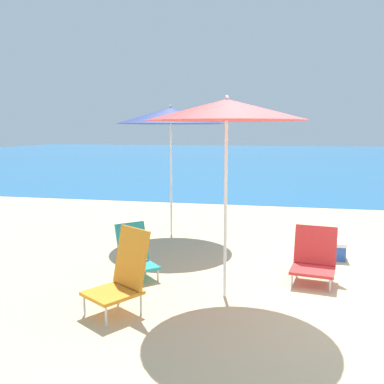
# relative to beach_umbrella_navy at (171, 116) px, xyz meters

# --- Properties ---
(ground_plane) EXTENTS (60.00, 60.00, 0.00)m
(ground_plane) POSITION_rel_beach_umbrella_navy_xyz_m (2.56, -2.63, -2.13)
(ground_plane) COLOR #D1BA89
(sea_water) EXTENTS (60.00, 40.00, 0.01)m
(sea_water) POSITION_rel_beach_umbrella_navy_xyz_m (2.56, 23.34, -2.13)
(sea_water) COLOR #23669E
(sea_water) RESTS_ON ground
(beach_umbrella_navy) EXTENTS (1.90, 1.90, 2.32)m
(beach_umbrella_navy) POSITION_rel_beach_umbrella_navy_xyz_m (0.00, 0.00, 0.00)
(beach_umbrella_navy) COLOR white
(beach_umbrella_navy) RESTS_ON ground
(beach_umbrella_red) EXTENTS (1.75, 1.75, 2.26)m
(beach_umbrella_red) POSITION_rel_beach_umbrella_navy_xyz_m (1.33, -2.67, -0.03)
(beach_umbrella_red) COLOR white
(beach_umbrella_red) RESTS_ON ground
(beach_chair_orange) EXTENTS (0.70, 0.74, 0.87)m
(beach_chair_orange) POSITION_rel_beach_umbrella_navy_xyz_m (0.34, -3.27, -1.73)
(beach_chair_orange) COLOR silver
(beach_chair_orange) RESTS_ON ground
(beach_chair_red) EXTENTS (0.60, 0.64, 0.68)m
(beach_chair_red) POSITION_rel_beach_umbrella_navy_xyz_m (2.36, -1.93, -1.83)
(beach_chair_red) COLOR silver
(beach_chair_red) RESTS_ON ground
(beach_chair_teal) EXTENTS (0.65, 0.65, 0.69)m
(beach_chair_teal) POSITION_rel_beach_umbrella_navy_xyz_m (0.11, -2.24, -1.82)
(beach_chair_teal) COLOR silver
(beach_chair_teal) RESTS_ON ground
(cooler_box) EXTENTS (0.51, 0.37, 0.26)m
(cooler_box) POSITION_rel_beach_umbrella_navy_xyz_m (2.62, -0.86, -2.00)
(cooler_box) COLOR #2859B2
(cooler_box) RESTS_ON ground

